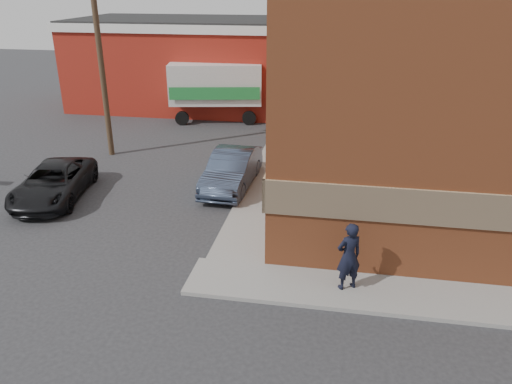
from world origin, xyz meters
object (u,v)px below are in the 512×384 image
at_px(warehouse, 201,63).
at_px(brick_building, 474,65).
at_px(sedan, 232,170).
at_px(utility_pole, 100,54).
at_px(suv_a, 54,182).
at_px(box_truck, 227,88).
at_px(man, 349,256).

bearing_deg(warehouse, brick_building, -37.20).
xyz_separation_m(warehouse, sedan, (5.20, -14.08, -2.06)).
relative_size(utility_pole, suv_a, 1.88).
bearing_deg(box_truck, warehouse, 113.69).
bearing_deg(warehouse, box_truck, -55.58).
distance_m(sedan, box_truck, 10.58).
xyz_separation_m(brick_building, warehouse, (-14.50, 11.00, -1.87)).
height_order(brick_building, warehouse, brick_building).
relative_size(brick_building, man, 9.42).
relative_size(brick_building, warehouse, 1.12).
relative_size(suv_a, box_truck, 0.67).
bearing_deg(man, box_truck, -95.96).
bearing_deg(sedan, utility_pole, 157.62).
bearing_deg(box_truck, suv_a, -118.30).
bearing_deg(box_truck, utility_pole, -131.00).
bearing_deg(brick_building, warehouse, 142.80).
height_order(sedan, box_truck, box_truck).
height_order(man, suv_a, man).
distance_m(man, suv_a, 12.04).
distance_m(suv_a, box_truck, 13.19).
distance_m(utility_pole, sedan, 8.38).
bearing_deg(sedan, man, -53.02).
bearing_deg(utility_pole, man, -40.82).
distance_m(warehouse, suv_a, 16.58).
xyz_separation_m(man, box_truck, (-7.22, 16.95, 0.89)).
height_order(utility_pole, box_truck, utility_pole).
bearing_deg(suv_a, box_truck, 62.22).
xyz_separation_m(utility_pole, sedan, (6.70, -3.08, -3.99)).
distance_m(warehouse, man, 23.11).
height_order(warehouse, man, warehouse).
bearing_deg(brick_building, sedan, -161.72).
xyz_separation_m(brick_building, man, (-4.62, -9.82, -3.59)).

